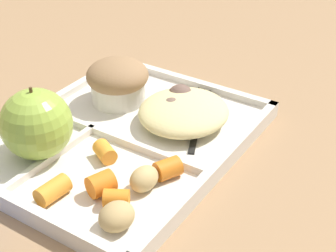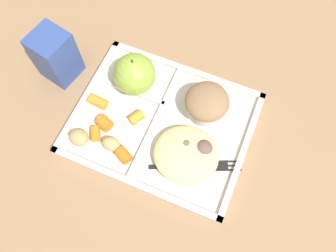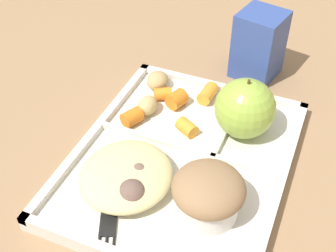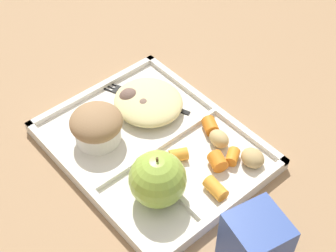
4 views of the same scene
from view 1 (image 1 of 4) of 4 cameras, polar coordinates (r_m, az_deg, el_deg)
The scene contains 16 objects.
ground at distance 0.62m, azimuth -5.01°, elevation -2.08°, with size 6.00×6.00×0.00m, color #997551.
lunch_tray at distance 0.61m, azimuth -5.10°, elevation -1.54°, with size 0.33×0.26×0.02m.
green_apple at distance 0.58m, azimuth -14.55°, elevation 0.21°, with size 0.08×0.08×0.09m.
bran_muffin at distance 0.67m, azimuth -5.66°, elevation 5.06°, with size 0.08×0.08×0.06m.
carrot_slice_small at distance 0.52m, azimuth -7.52°, elevation -6.45°, with size 0.02×0.02×0.03m, color orange.
carrot_slice_diagonal at distance 0.53m, azimuth -12.80°, elevation -7.03°, with size 0.02×0.02×0.04m, color orange.
carrot_slice_back at distance 0.51m, azimuth -5.81°, elevation -8.07°, with size 0.02×0.02×0.03m, color orange.
carrot_slice_center at distance 0.54m, azimuth -0.02°, elevation -4.81°, with size 0.02×0.02×0.03m, color orange.
carrot_slice_edge at distance 0.57m, azimuth -7.09°, elevation -2.90°, with size 0.02×0.02×0.03m, color orange.
potato_chunk_small at distance 0.52m, azimuth -2.70°, elevation -5.93°, with size 0.03×0.03×0.03m, color tan.
potato_chunk_large at distance 0.48m, azimuth -5.78°, elevation -10.06°, with size 0.04×0.03×0.03m, color tan.
egg_noodle_pile at distance 0.63m, azimuth 1.77°, elevation 1.62°, with size 0.12×0.11×0.03m, color beige.
meatball_front at distance 0.63m, azimuth 0.44°, elevation 1.78°, with size 0.03×0.03×0.03m, color #755B4C.
meatball_center at distance 0.65m, azimuth 1.40°, elevation 3.18°, with size 0.04×0.04×0.04m, color brown.
meatball_side at distance 0.63m, azimuth 1.93°, elevation 1.56°, with size 0.03×0.03×0.03m, color brown.
plastic_fork at distance 0.66m, azimuth 3.60°, elevation 1.69°, with size 0.16×0.08×0.00m.
Camera 1 is at (-0.40, -0.32, 0.35)m, focal length 54.33 mm.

